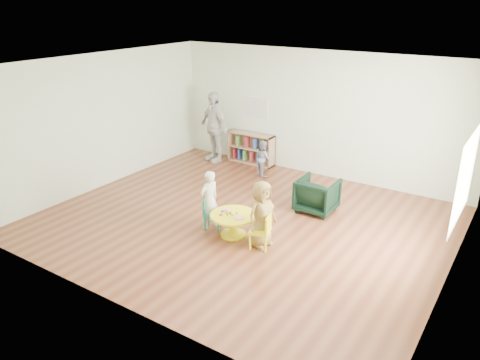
{
  "coord_description": "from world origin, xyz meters",
  "views": [
    {
      "loc": [
        4.18,
        -6.47,
        3.83
      ],
      "look_at": [
        0.13,
        -0.3,
        0.94
      ],
      "focal_mm": 35.0,
      "sensor_mm": 36.0,
      "label": 1
    }
  ],
  "objects_px": {
    "activity_table": "(233,221)",
    "toddler": "(263,158)",
    "child_right": "(262,214)",
    "bookshelf": "(251,148)",
    "armchair": "(317,195)",
    "kid_chair_right": "(263,230)",
    "child_left": "(209,200)",
    "adult_caretaker": "(214,127)",
    "kid_chair_left": "(211,212)"
  },
  "relations": [
    {
      "from": "activity_table",
      "to": "child_left",
      "type": "distance_m",
      "value": 0.59
    },
    {
      "from": "activity_table",
      "to": "child_left",
      "type": "relative_size",
      "value": 0.75
    },
    {
      "from": "child_left",
      "to": "child_right",
      "type": "distance_m",
      "value": 1.09
    },
    {
      "from": "kid_chair_right",
      "to": "armchair",
      "type": "xyz_separation_m",
      "value": [
        0.14,
        1.78,
        0.01
      ]
    },
    {
      "from": "kid_chair_left",
      "to": "bookshelf",
      "type": "xyz_separation_m",
      "value": [
        -1.27,
        3.38,
        0.06
      ]
    },
    {
      "from": "kid_chair_right",
      "to": "armchair",
      "type": "distance_m",
      "value": 1.79
    },
    {
      "from": "toddler",
      "to": "kid_chair_right",
      "type": "bearing_deg",
      "value": 159.73
    },
    {
      "from": "bookshelf",
      "to": "child_left",
      "type": "bearing_deg",
      "value": -69.78
    },
    {
      "from": "kid_chair_right",
      "to": "child_right",
      "type": "xyz_separation_m",
      "value": [
        -0.07,
        0.08,
        0.24
      ]
    },
    {
      "from": "kid_chair_right",
      "to": "bookshelf",
      "type": "height_order",
      "value": "bookshelf"
    },
    {
      "from": "kid_chair_right",
      "to": "activity_table",
      "type": "bearing_deg",
      "value": 66.25
    },
    {
      "from": "kid_chair_left",
      "to": "adult_caretaker",
      "type": "bearing_deg",
      "value": -167.19
    },
    {
      "from": "adult_caretaker",
      "to": "toddler",
      "type": "bearing_deg",
      "value": 10.49
    },
    {
      "from": "child_right",
      "to": "armchair",
      "type": "bearing_deg",
      "value": 8.11
    },
    {
      "from": "activity_table",
      "to": "toddler",
      "type": "height_order",
      "value": "toddler"
    },
    {
      "from": "armchair",
      "to": "bookshelf",
      "type": "bearing_deg",
      "value": -34.08
    },
    {
      "from": "child_left",
      "to": "armchair",
      "type": "bearing_deg",
      "value": 155.14
    },
    {
      "from": "kid_chair_left",
      "to": "child_right",
      "type": "distance_m",
      "value": 1.09
    },
    {
      "from": "toddler",
      "to": "armchair",
      "type": "bearing_deg",
      "value": -171.79
    },
    {
      "from": "bookshelf",
      "to": "armchair",
      "type": "bearing_deg",
      "value": -33.99
    },
    {
      "from": "kid_chair_right",
      "to": "child_right",
      "type": "bearing_deg",
      "value": 26.67
    },
    {
      "from": "activity_table",
      "to": "kid_chair_right",
      "type": "distance_m",
      "value": 0.64
    },
    {
      "from": "kid_chair_right",
      "to": "armchair",
      "type": "height_order",
      "value": "armchair"
    },
    {
      "from": "bookshelf",
      "to": "child_left",
      "type": "relative_size",
      "value": 1.13
    },
    {
      "from": "kid_chair_left",
      "to": "armchair",
      "type": "height_order",
      "value": "armchair"
    },
    {
      "from": "bookshelf",
      "to": "child_right",
      "type": "bearing_deg",
      "value": -55.71
    },
    {
      "from": "bookshelf",
      "to": "child_left",
      "type": "height_order",
      "value": "child_left"
    },
    {
      "from": "activity_table",
      "to": "armchair",
      "type": "height_order",
      "value": "armchair"
    },
    {
      "from": "kid_chair_left",
      "to": "child_right",
      "type": "xyz_separation_m",
      "value": [
        1.06,
        -0.04,
        0.26
      ]
    },
    {
      "from": "activity_table",
      "to": "armchair",
      "type": "xyz_separation_m",
      "value": [
        0.78,
        1.69,
        0.05
      ]
    },
    {
      "from": "kid_chair_left",
      "to": "toddler",
      "type": "bearing_deg",
      "value": 169.25
    },
    {
      "from": "bookshelf",
      "to": "toddler",
      "type": "relative_size",
      "value": 1.46
    },
    {
      "from": "bookshelf",
      "to": "adult_caretaker",
      "type": "bearing_deg",
      "value": -155.99
    },
    {
      "from": "child_left",
      "to": "adult_caretaker",
      "type": "height_order",
      "value": "adult_caretaker"
    },
    {
      "from": "toddler",
      "to": "adult_caretaker",
      "type": "height_order",
      "value": "adult_caretaker"
    },
    {
      "from": "bookshelf",
      "to": "armchair",
      "type": "xyz_separation_m",
      "value": [
        2.55,
        -1.72,
        -0.04
      ]
    },
    {
      "from": "child_right",
      "to": "activity_table",
      "type": "bearing_deg",
      "value": 103.61
    },
    {
      "from": "kid_chair_right",
      "to": "child_right",
      "type": "height_order",
      "value": "child_right"
    },
    {
      "from": "bookshelf",
      "to": "toddler",
      "type": "distance_m",
      "value": 0.93
    },
    {
      "from": "bookshelf",
      "to": "child_left",
      "type": "xyz_separation_m",
      "value": [
        1.24,
        -3.37,
        0.16
      ]
    },
    {
      "from": "kid_chair_right",
      "to": "armchair",
      "type": "bearing_deg",
      "value": -20.18
    },
    {
      "from": "child_right",
      "to": "child_left",
      "type": "bearing_deg",
      "value": 102.62
    },
    {
      "from": "kid_chair_right",
      "to": "child_right",
      "type": "distance_m",
      "value": 0.26
    },
    {
      "from": "activity_table",
      "to": "armchair",
      "type": "distance_m",
      "value": 1.86
    },
    {
      "from": "kid_chair_left",
      "to": "armchair",
      "type": "xyz_separation_m",
      "value": [
        1.27,
        1.66,
        0.02
      ]
    },
    {
      "from": "armchair",
      "to": "adult_caretaker",
      "type": "xyz_separation_m",
      "value": [
        -3.39,
        1.34,
        0.54
      ]
    },
    {
      "from": "child_right",
      "to": "adult_caretaker",
      "type": "xyz_separation_m",
      "value": [
        -3.18,
        3.05,
        0.3
      ]
    },
    {
      "from": "kid_chair_left",
      "to": "adult_caretaker",
      "type": "xyz_separation_m",
      "value": [
        -2.11,
        3.01,
        0.56
      ]
    },
    {
      "from": "child_right",
      "to": "toddler",
      "type": "bearing_deg",
      "value": 45.24
    },
    {
      "from": "activity_table",
      "to": "child_left",
      "type": "bearing_deg",
      "value": 176.34
    }
  ]
}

